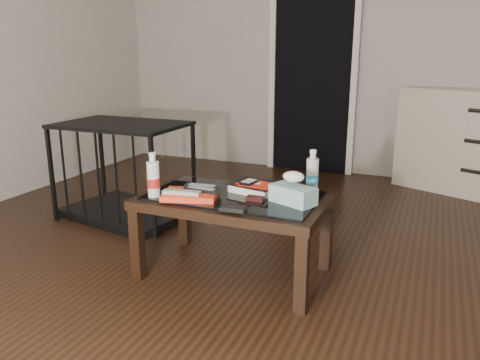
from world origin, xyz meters
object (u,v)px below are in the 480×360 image
object	(u,v)px
dresser	(474,142)
tissue_box	(293,195)
pet_crate	(126,187)
water_bottle_left	(153,175)
coffee_table	(234,206)
water_bottle_right	(312,171)
textbook	(255,187)

from	to	relation	value
dresser	tissue_box	size ratio (longest dim) A/B	5.65
pet_crate	water_bottle_left	size ratio (longest dim) A/B	4.17
pet_crate	water_bottle_left	world-z (taller)	pet_crate
coffee_table	dresser	xyz separation A→B (m)	(1.29, 2.26, 0.05)
water_bottle_right	tissue_box	world-z (taller)	water_bottle_right
textbook	water_bottle_right	size ratio (longest dim) A/B	1.05
dresser	water_bottle_right	bearing A→B (deg)	-90.72
textbook	water_bottle_left	distance (m)	0.56
dresser	water_bottle_left	bearing A→B (deg)	-101.02
tissue_box	coffee_table	bearing A→B (deg)	-160.13
coffee_table	dresser	size ratio (longest dim) A/B	0.77
pet_crate	dresser	bearing A→B (deg)	45.63
dresser	water_bottle_right	world-z (taller)	dresser
coffee_table	textbook	bearing A→B (deg)	49.39
coffee_table	tissue_box	bearing A→B (deg)	-3.16
coffee_table	textbook	world-z (taller)	textbook
water_bottle_left	tissue_box	size ratio (longest dim) A/B	1.03
coffee_table	pet_crate	bearing A→B (deg)	154.07
dresser	tissue_box	bearing A→B (deg)	-89.45
coffee_table	water_bottle_left	xyz separation A→B (m)	(-0.38, -0.19, 0.18)
textbook	tissue_box	world-z (taller)	tissue_box
tissue_box	pet_crate	bearing A→B (deg)	-178.13
dresser	pet_crate	world-z (taller)	dresser
pet_crate	textbook	distance (m)	1.31
water_bottle_left	water_bottle_right	bearing A→B (deg)	27.72
water_bottle_right	tissue_box	xyz separation A→B (m)	(-0.04, -0.23, -0.07)
pet_crate	tissue_box	bearing A→B (deg)	-10.96
water_bottle_left	tissue_box	bearing A→B (deg)	13.51
textbook	dresser	bearing A→B (deg)	73.69
dresser	textbook	distance (m)	2.47
water_bottle_left	water_bottle_right	xyz separation A→B (m)	(0.76, 0.40, 0.00)
textbook	tissue_box	distance (m)	0.28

